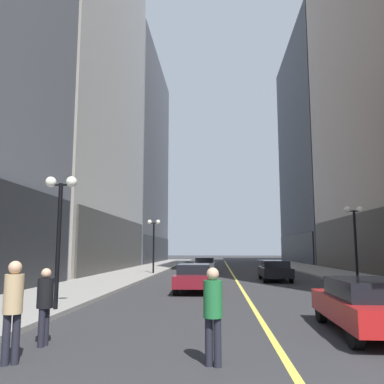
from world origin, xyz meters
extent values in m
plane|color=#2D2D30|center=(0.00, 35.00, 0.00)|extent=(200.00, 200.00, 0.00)
cube|color=gray|center=(-8.25, 35.00, 0.07)|extent=(4.50, 78.00, 0.15)
cube|color=gray|center=(8.25, 35.00, 0.07)|extent=(4.50, 78.00, 0.15)
cube|color=#E5D64C|center=(0.00, 35.00, 0.00)|extent=(0.16, 70.00, 0.01)
cube|color=#3A3935|center=(-10.60, 34.50, 2.50)|extent=(0.50, 22.80, 5.00)
cube|color=slate|center=(-17.24, 60.00, 16.32)|extent=(13.47, 26.00, 32.65)
cube|color=#212327|center=(-10.60, 60.00, 1.96)|extent=(0.50, 24.70, 3.92)
cube|color=#332A23|center=(10.60, 34.50, 2.50)|extent=(0.50, 22.80, 5.00)
cube|color=#4C515B|center=(18.37, 60.00, 17.53)|extent=(15.74, 26.00, 35.06)
cube|color=black|center=(10.60, 60.00, 2.10)|extent=(0.50, 24.70, 4.21)
cube|color=#B21919|center=(2.41, 7.34, 0.59)|extent=(1.95, 4.49, 0.55)
cube|color=black|center=(2.41, 7.12, 1.07)|extent=(1.67, 2.53, 0.50)
cylinder|color=black|center=(1.66, 8.92, 0.32)|extent=(0.24, 0.65, 0.64)
cylinder|color=black|center=(3.25, 8.87, 0.32)|extent=(0.24, 0.65, 0.64)
cylinder|color=black|center=(1.58, 5.81, 0.32)|extent=(0.24, 0.65, 0.64)
cube|color=maroon|center=(-2.40, 16.82, 0.59)|extent=(1.77, 4.26, 0.55)
cube|color=black|center=(-2.40, 17.03, 1.07)|extent=(1.54, 2.39, 0.50)
cylinder|color=black|center=(-1.64, 15.35, 0.32)|extent=(0.23, 0.64, 0.64)
cylinder|color=black|center=(-3.11, 15.33, 0.32)|extent=(0.23, 0.64, 0.64)
cylinder|color=black|center=(-1.68, 18.31, 0.32)|extent=(0.23, 0.64, 0.64)
cylinder|color=black|center=(-3.15, 18.29, 0.32)|extent=(0.23, 0.64, 0.64)
cube|color=black|center=(2.46, 24.06, 0.59)|extent=(1.88, 4.60, 0.55)
cube|color=black|center=(2.46, 23.83, 1.07)|extent=(1.63, 2.59, 0.50)
cylinder|color=black|center=(1.71, 25.67, 0.32)|extent=(0.23, 0.64, 0.64)
cylinder|color=black|center=(3.27, 25.65, 0.32)|extent=(0.23, 0.64, 0.64)
cylinder|color=black|center=(1.65, 22.47, 0.32)|extent=(0.23, 0.64, 0.64)
cylinder|color=black|center=(3.22, 22.45, 0.32)|extent=(0.23, 0.64, 0.64)
cube|color=silver|center=(-2.38, 33.34, 0.59)|extent=(1.84, 4.38, 0.55)
cube|color=black|center=(-2.37, 33.56, 1.07)|extent=(1.59, 2.46, 0.50)
cylinder|color=black|center=(-1.65, 31.81, 0.32)|extent=(0.23, 0.64, 0.64)
cylinder|color=black|center=(-3.17, 31.84, 0.32)|extent=(0.23, 0.64, 0.64)
cylinder|color=black|center=(-1.59, 34.85, 0.32)|extent=(0.23, 0.64, 0.64)
cylinder|color=black|center=(-3.11, 34.88, 0.32)|extent=(0.23, 0.64, 0.64)
cylinder|color=black|center=(-4.93, 5.74, 0.39)|extent=(0.14, 0.14, 0.79)
cylinder|color=black|center=(-4.96, 5.58, 0.39)|extent=(0.14, 0.14, 0.79)
cylinder|color=black|center=(-4.95, 5.66, 1.10)|extent=(0.39, 0.39, 0.62)
sphere|color=tan|center=(-4.95, 5.66, 1.52)|extent=(0.21, 0.21, 0.21)
cylinder|color=black|center=(-1.26, 4.36, 0.41)|extent=(0.14, 0.14, 0.83)
cylinder|color=black|center=(-1.41, 4.41, 0.41)|extent=(0.14, 0.14, 0.83)
cylinder|color=#1E6633|center=(-1.33, 4.39, 1.16)|extent=(0.44, 0.44, 0.66)
sphere|color=tan|center=(-1.33, 4.39, 1.60)|extent=(0.22, 0.22, 0.22)
cylinder|color=black|center=(-5.01, 4.21, 0.44)|extent=(0.14, 0.14, 0.88)
cylinder|color=black|center=(-4.87, 4.29, 0.44)|extent=(0.14, 0.14, 0.88)
cylinder|color=tan|center=(-4.94, 4.25, 1.23)|extent=(0.47, 0.47, 0.70)
sphere|color=tan|center=(-4.94, 4.25, 1.70)|extent=(0.24, 0.24, 0.24)
cylinder|color=black|center=(-6.40, 9.92, 2.10)|extent=(0.14, 0.14, 4.20)
cylinder|color=black|center=(-6.40, 9.92, 4.15)|extent=(0.80, 0.06, 0.06)
sphere|color=white|center=(-6.75, 9.92, 4.25)|extent=(0.36, 0.36, 0.36)
sphere|color=white|center=(-6.05, 9.92, 4.25)|extent=(0.36, 0.36, 0.36)
cylinder|color=black|center=(-6.40, 29.85, 2.10)|extent=(0.14, 0.14, 4.20)
cylinder|color=black|center=(-6.40, 29.85, 4.15)|extent=(0.80, 0.06, 0.06)
sphere|color=white|center=(-6.75, 29.85, 4.25)|extent=(0.36, 0.36, 0.36)
sphere|color=white|center=(-6.05, 29.85, 4.25)|extent=(0.36, 0.36, 0.36)
cylinder|color=black|center=(6.40, 20.09, 2.10)|extent=(0.14, 0.14, 4.20)
cylinder|color=black|center=(6.40, 20.09, 4.15)|extent=(0.80, 0.06, 0.06)
sphere|color=white|center=(6.05, 20.09, 4.25)|extent=(0.36, 0.36, 0.36)
sphere|color=white|center=(6.75, 20.09, 4.25)|extent=(0.36, 0.36, 0.36)
camera|label=1|loc=(-1.24, -3.09, 2.03)|focal=38.07mm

